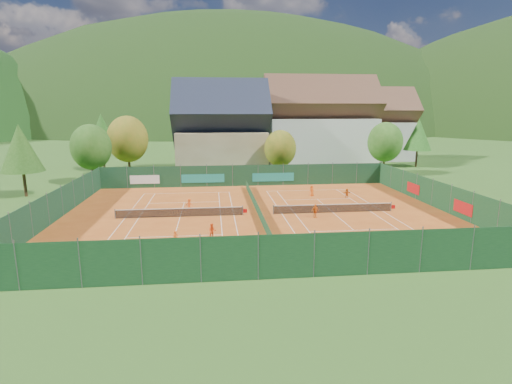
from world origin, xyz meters
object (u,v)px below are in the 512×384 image
object	(u,v)px
chalet	(221,134)
player_left_near	(176,238)
hotel_block_b	(373,129)
player_right_far_a	(312,191)
player_right_near	(315,211)
player_right_far_b	(347,193)
hotel_block_a	(319,127)
ball_hopper	(447,241)
player_left_mid	(212,231)
player_left_far	(189,204)

from	to	relation	value
chalet	player_left_near	xyz separation A→B (m)	(-4.66, -38.82, -6.01)
hotel_block_b	player_left_near	size ratio (longest dim) A/B	14.16
chalet	player_right_far_a	distance (m)	25.00
player_right_near	player_right_far_b	distance (m)	10.49
hotel_block_a	hotel_block_b	distance (m)	16.14
chalet	player_right_far_b	size ratio (longest dim) A/B	13.58
ball_hopper	player_left_near	size ratio (longest dim) A/B	0.66
hotel_block_b	ball_hopper	bearing A→B (deg)	-106.35
hotel_block_b	chalet	bearing A→B (deg)	-157.01
hotel_block_a	chalet	bearing A→B (deg)	-162.47
player_left_near	player_right_near	bearing A→B (deg)	5.13
ball_hopper	hotel_block_a	bearing A→B (deg)	87.20
hotel_block_a	player_left_mid	distance (m)	48.56
player_left_near	player_right_near	xyz separation A→B (m)	(13.26, 7.10, 0.10)
player_left_far	player_right_far_a	distance (m)	15.88
player_left_mid	player_right_far_a	bearing A→B (deg)	46.97
ball_hopper	player_right_near	distance (m)	12.82
ball_hopper	player_left_near	world-z (taller)	player_left_near
player_right_near	player_right_far_a	bearing A→B (deg)	54.72
hotel_block_a	player_left_mid	xyz separation A→B (m)	(-20.74, -43.40, -6.71)
player_left_far	player_right_far_b	size ratio (longest dim) A/B	1.03
hotel_block_a	hotel_block_b	bearing A→B (deg)	29.74
player_left_near	hotel_block_a	bearing A→B (deg)	39.15
chalet	player_left_far	size ratio (longest dim) A/B	13.13
player_left_mid	player_left_far	bearing A→B (deg)	99.15
player_right_far_a	player_right_far_b	bearing A→B (deg)	125.76
player_left_near	player_right_far_b	world-z (taller)	player_left_near
hotel_block_a	ball_hopper	bearing A→B (deg)	-92.80
player_right_near	player_left_near	bearing A→B (deg)	-174.95
chalet	player_right_near	world-z (taller)	chalet
ball_hopper	player_left_mid	bearing A→B (deg)	166.90
chalet	player_right_far_b	distance (m)	28.21
player_right_far_a	hotel_block_b	bearing A→B (deg)	-156.06
player_left_mid	player_left_far	size ratio (longest dim) A/B	1.10
hotel_block_a	player_left_mid	world-z (taller)	hotel_block_a
player_left_near	player_left_far	distance (m)	11.73
hotel_block_a	player_right_far_a	bearing A→B (deg)	-106.55
hotel_block_a	hotel_block_b	world-z (taller)	hotel_block_a
player_left_near	player_right_far_a	world-z (taller)	player_right_far_a
player_right_far_b	player_left_far	bearing A→B (deg)	5.85
ball_hopper	player_right_far_b	bearing A→B (deg)	95.82
player_right_far_a	player_right_near	bearing A→B (deg)	43.63
chalet	player_right_near	bearing A→B (deg)	-74.83
player_right_far_a	player_right_far_b	distance (m)	4.31
chalet	player_right_near	distance (m)	33.40
chalet	hotel_block_b	size ratio (longest dim) A/B	0.94
player_right_near	chalet	bearing A→B (deg)	82.07
player_left_near	player_right_far_a	bearing A→B (deg)	24.87
chalet	hotel_block_a	size ratio (longest dim) A/B	0.75
ball_hopper	player_left_mid	world-z (taller)	player_left_mid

